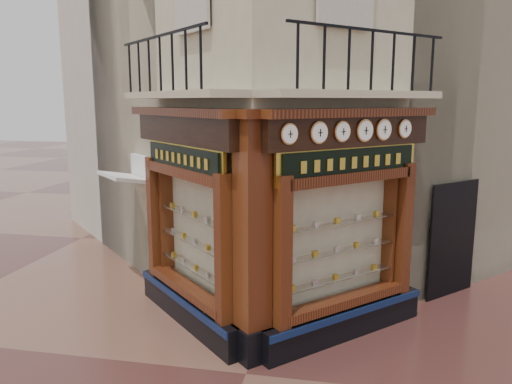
% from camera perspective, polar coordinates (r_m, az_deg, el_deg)
% --- Properties ---
extents(ground, '(80.00, 80.00, 0.00)m').
position_cam_1_polar(ground, '(8.08, -1.15, -20.07)').
color(ground, '#4A2622').
rests_on(ground, ground).
extents(main_building, '(11.31, 11.31, 12.00)m').
position_cam_1_polar(main_building, '(13.19, 4.77, 18.62)').
color(main_building, beige).
rests_on(main_building, ground).
extents(neighbour_left, '(11.31, 11.31, 11.00)m').
position_cam_1_polar(neighbour_left, '(16.01, -3.38, 15.36)').
color(neighbour_left, beige).
rests_on(neighbour_left, ground).
extents(neighbour_right, '(11.31, 11.31, 11.00)m').
position_cam_1_polar(neighbour_right, '(15.54, 15.26, 15.18)').
color(neighbour_right, beige).
rests_on(neighbour_right, ground).
extents(shopfront_left, '(2.86, 2.86, 3.98)m').
position_cam_1_polar(shopfront_left, '(9.12, -7.76, -3.17)').
color(shopfront_left, black).
rests_on(shopfront_left, ground).
extents(shopfront_right, '(2.86, 2.86, 3.98)m').
position_cam_1_polar(shopfront_right, '(8.64, 10.23, -3.99)').
color(shopfront_right, black).
rests_on(shopfront_right, ground).
extents(corner_pilaster, '(0.85, 0.85, 3.98)m').
position_cam_1_polar(corner_pilaster, '(7.76, -0.41, -5.69)').
color(corner_pilaster, black).
rests_on(corner_pilaster, ground).
extents(balcony, '(5.94, 2.97, 1.03)m').
position_cam_1_polar(balcony, '(8.43, 0.94, 11.19)').
color(balcony, beige).
rests_on(balcony, ground).
extents(clock_a, '(0.26, 0.26, 0.32)m').
position_cam_1_polar(clock_a, '(7.34, 3.80, 6.64)').
color(clock_a, '#B06F3A').
rests_on(clock_a, ground).
extents(clock_b, '(0.28, 0.28, 0.35)m').
position_cam_1_polar(clock_b, '(7.70, 7.20, 6.75)').
color(clock_b, '#B06F3A').
rests_on(clock_b, ground).
extents(clock_c, '(0.27, 0.27, 0.33)m').
position_cam_1_polar(clock_c, '(8.02, 9.81, 6.82)').
color(clock_c, '#B06F3A').
rests_on(clock_c, ground).
extents(clock_d, '(0.30, 0.30, 0.37)m').
position_cam_1_polar(clock_d, '(8.38, 12.31, 6.88)').
color(clock_d, '#B06F3A').
rests_on(clock_d, ground).
extents(clock_e, '(0.29, 0.29, 0.37)m').
position_cam_1_polar(clock_e, '(8.70, 14.37, 6.92)').
color(clock_e, '#B06F3A').
rests_on(clock_e, ground).
extents(clock_f, '(0.27, 0.27, 0.33)m').
position_cam_1_polar(clock_f, '(9.10, 16.61, 6.94)').
color(clock_f, '#B06F3A').
rests_on(clock_f, ground).
extents(awning, '(1.48, 1.48, 0.22)m').
position_cam_1_polar(awning, '(11.93, -14.34, -10.06)').
color(awning, white).
rests_on(awning, ground).
extents(signboard_left, '(2.09, 2.09, 0.56)m').
position_cam_1_polar(signboard_left, '(8.89, -8.38, 3.83)').
color(signboard_left, gold).
rests_on(signboard_left, ground).
extents(signboard_right, '(2.23, 2.23, 0.60)m').
position_cam_1_polar(signboard_right, '(8.38, 10.85, 3.36)').
color(signboard_right, gold).
rests_on(signboard_right, ground).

